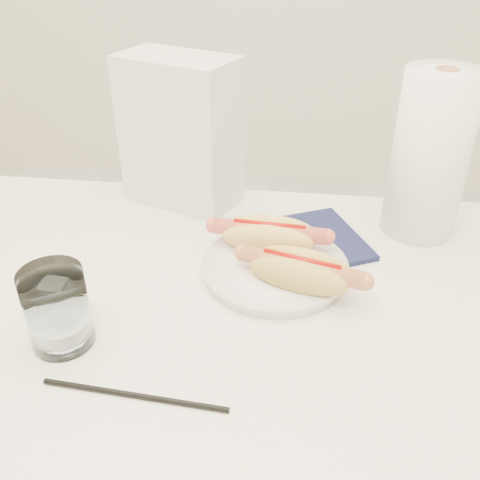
# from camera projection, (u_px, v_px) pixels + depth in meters

# --- Properties ---
(table) EXTENTS (1.20, 0.80, 0.75)m
(table) POSITION_uv_depth(u_px,v_px,m) (180.00, 356.00, 0.75)
(table) COLOR white
(table) RESTS_ON ground
(plate) EXTENTS (0.25, 0.25, 0.02)m
(plate) POSITION_uv_depth(u_px,v_px,m) (275.00, 270.00, 0.81)
(plate) COLOR white
(plate) RESTS_ON table
(hotdog_left) EXTENTS (0.18, 0.08, 0.05)m
(hotdog_left) POSITION_uv_depth(u_px,v_px,m) (269.00, 235.00, 0.83)
(hotdog_left) COLOR #E9BE5D
(hotdog_left) RESTS_ON plate
(hotdog_right) EXTENTS (0.18, 0.10, 0.05)m
(hotdog_right) POSITION_uv_depth(u_px,v_px,m) (301.00, 271.00, 0.75)
(hotdog_right) COLOR gold
(hotdog_right) RESTS_ON plate
(water_glass) EXTENTS (0.08, 0.08, 0.11)m
(water_glass) POSITION_uv_depth(u_px,v_px,m) (57.00, 309.00, 0.66)
(water_glass) COLOR silver
(water_glass) RESTS_ON table
(chopstick_near) EXTENTS (0.22, 0.02, 0.01)m
(chopstick_near) POSITION_uv_depth(u_px,v_px,m) (134.00, 395.00, 0.61)
(chopstick_near) COLOR black
(chopstick_near) RESTS_ON table
(napkin_box) EXTENTS (0.22, 0.18, 0.26)m
(napkin_box) POSITION_uv_depth(u_px,v_px,m) (181.00, 132.00, 0.95)
(napkin_box) COLOR silver
(napkin_box) RESTS_ON table
(navy_napkin) EXTENTS (0.22, 0.22, 0.01)m
(navy_napkin) POSITION_uv_depth(u_px,v_px,m) (309.00, 241.00, 0.88)
(navy_napkin) COLOR #13183D
(navy_napkin) RESTS_ON table
(paper_towel_roll) EXTENTS (0.15, 0.15, 0.27)m
(paper_towel_roll) POSITION_uv_depth(u_px,v_px,m) (430.00, 156.00, 0.85)
(paper_towel_roll) COLOR white
(paper_towel_roll) RESTS_ON table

